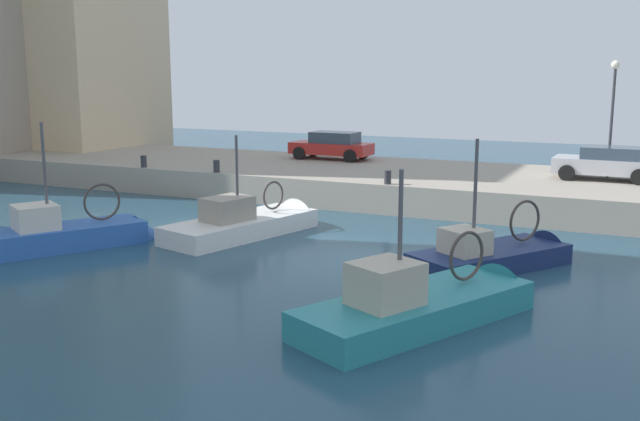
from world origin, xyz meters
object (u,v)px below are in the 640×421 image
(fishing_boat_white, at_px, (250,230))
(mooring_bollard_south, at_px, (388,177))
(mooring_bollard_north, at_px, (144,161))
(quay_streetlamp, at_px, (613,99))
(parked_car_silver, at_px, (607,163))
(mooring_bollard_mid, at_px, (217,166))
(fishing_boat_blue, at_px, (68,244))
(fishing_boat_teal, at_px, (428,316))
(parked_car_red, at_px, (332,145))
(fishing_boat_navy, at_px, (500,263))

(fishing_boat_white, relative_size, mooring_bollard_south, 12.50)
(mooring_bollard_north, relative_size, quay_streetlamp, 0.11)
(parked_car_silver, bearing_deg, mooring_bollard_south, 122.11)
(mooring_bollard_mid, bearing_deg, fishing_boat_blue, -176.56)
(parked_car_silver, relative_size, quay_streetlamp, 0.84)
(fishing_boat_blue, relative_size, mooring_bollard_mid, 11.35)
(parked_car_silver, height_order, mooring_bollard_mid, parked_car_silver)
(mooring_bollard_north, height_order, quay_streetlamp, quay_streetlamp)
(mooring_bollard_south, xyz_separation_m, mooring_bollard_north, (0.00, 12.00, 0.00))
(mooring_bollard_north, bearing_deg, fishing_boat_white, -121.34)
(fishing_boat_teal, xyz_separation_m, mooring_bollard_south, (11.49, 5.13, 1.36))
(mooring_bollard_south, bearing_deg, fishing_boat_teal, -155.92)
(fishing_boat_blue, relative_size, parked_car_red, 1.51)
(fishing_boat_white, height_order, fishing_boat_blue, fishing_boat_blue)
(fishing_boat_navy, relative_size, parked_car_silver, 1.41)
(fishing_boat_navy, distance_m, fishing_boat_blue, 13.59)
(fishing_boat_teal, bearing_deg, mooring_bollard_mid, 48.82)
(fishing_boat_blue, distance_m, mooring_bollard_mid, 9.80)
(mooring_bollard_north, bearing_deg, fishing_boat_blue, -154.68)
(parked_car_silver, xyz_separation_m, mooring_bollard_north, (-4.85, 19.73, -0.43))
(mooring_bollard_north, bearing_deg, parked_car_red, -45.57)
(fishing_boat_teal, bearing_deg, parked_car_silver, -9.04)
(mooring_bollard_south, bearing_deg, fishing_boat_white, 149.91)
(mooring_bollard_south, bearing_deg, parked_car_silver, -57.89)
(fishing_boat_blue, xyz_separation_m, mooring_bollard_south, (9.68, -7.42, 1.36))
(parked_car_silver, bearing_deg, fishing_boat_white, 133.35)
(fishing_boat_navy, height_order, mooring_bollard_mid, fishing_boat_navy)
(mooring_bollard_south, distance_m, mooring_bollard_mid, 8.00)
(parked_car_silver, relative_size, mooring_bollard_mid, 7.38)
(fishing_boat_white, distance_m, mooring_bollard_mid, 7.40)
(mooring_bollard_mid, bearing_deg, quay_streetlamp, -70.27)
(parked_car_silver, bearing_deg, fishing_boat_teal, 170.96)
(parked_car_red, bearing_deg, mooring_bollard_north, 134.43)
(fishing_boat_navy, distance_m, parked_car_red, 16.83)
(fishing_boat_white, height_order, mooring_bollard_south, fishing_boat_white)
(mooring_bollard_mid, bearing_deg, parked_car_silver, -72.86)
(fishing_boat_navy, xyz_separation_m, mooring_bollard_north, (6.06, 17.68, 1.38))
(fishing_boat_navy, xyz_separation_m, parked_car_red, (12.60, 11.01, 1.82))
(parked_car_red, bearing_deg, quay_streetlamp, -93.87)
(fishing_boat_navy, height_order, parked_car_silver, fishing_boat_navy)
(fishing_boat_navy, distance_m, mooring_bollard_mid, 15.03)
(fishing_boat_blue, bearing_deg, fishing_boat_white, -45.04)
(fishing_boat_teal, relative_size, fishing_boat_blue, 1.11)
(fishing_boat_white, xyz_separation_m, fishing_boat_teal, (-6.09, -8.26, 0.01))
(fishing_boat_white, relative_size, fishing_boat_teal, 0.99)
(fishing_boat_teal, bearing_deg, fishing_boat_navy, -5.75)
(fishing_boat_blue, xyz_separation_m, parked_car_silver, (14.54, -15.15, 1.79))
(fishing_boat_white, height_order, mooring_bollard_mid, fishing_boat_white)
(fishing_boat_teal, distance_m, mooring_bollard_south, 12.66)
(parked_car_red, height_order, mooring_bollard_south, parked_car_red)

